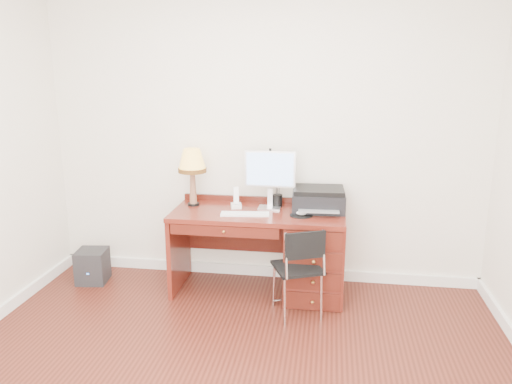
% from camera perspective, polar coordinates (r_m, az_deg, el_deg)
% --- Properties ---
extents(room_shell, '(4.00, 4.00, 4.00)m').
position_cam_1_polar(room_shell, '(3.92, -1.42, -15.31)').
color(room_shell, white).
rests_on(room_shell, ground).
extents(desk, '(1.50, 0.67, 0.75)m').
position_cam_1_polar(desk, '(4.43, 4.44, -6.56)').
color(desk, maroon).
rests_on(desk, ground).
extents(monitor, '(0.45, 0.14, 0.51)m').
position_cam_1_polar(monitor, '(4.38, 1.62, 2.27)').
color(monitor, silver).
rests_on(monitor, desk).
extents(keyboard, '(0.42, 0.16, 0.02)m').
position_cam_1_polar(keyboard, '(4.24, -1.27, -2.53)').
color(keyboard, white).
rests_on(keyboard, desk).
extents(mouse_pad, '(0.20, 0.20, 0.04)m').
position_cam_1_polar(mouse_pad, '(4.24, 5.20, -2.55)').
color(mouse_pad, black).
rests_on(mouse_pad, desk).
extents(printer, '(0.47, 0.37, 0.20)m').
position_cam_1_polar(printer, '(4.39, 7.16, -0.82)').
color(printer, black).
rests_on(printer, desk).
extents(leg_lamp, '(0.25, 0.25, 0.52)m').
position_cam_1_polar(leg_lamp, '(4.48, -7.31, 3.19)').
color(leg_lamp, black).
rests_on(leg_lamp, desk).
extents(phone, '(0.11, 0.11, 0.19)m').
position_cam_1_polar(phone, '(4.43, -2.29, -1.13)').
color(phone, white).
rests_on(phone, desk).
extents(pen_cup, '(0.09, 0.09, 0.11)m').
position_cam_1_polar(pen_cup, '(4.48, 2.46, -1.00)').
color(pen_cup, black).
rests_on(pen_cup, desk).
extents(chair, '(0.47, 0.48, 0.76)m').
position_cam_1_polar(chair, '(4.00, 4.72, -8.15)').
color(chair, black).
rests_on(chair, ground).
extents(equipment_box, '(0.30, 0.30, 0.31)m').
position_cam_1_polar(equipment_box, '(4.98, -18.18, -8.03)').
color(equipment_box, black).
rests_on(equipment_box, ground).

